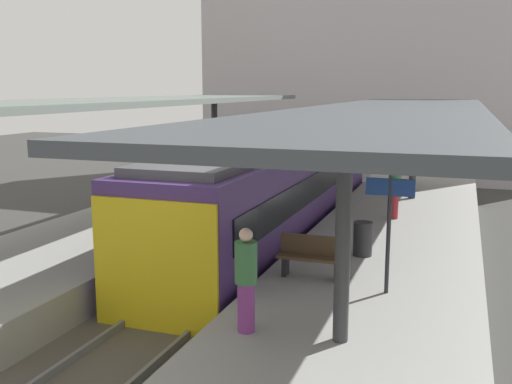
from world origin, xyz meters
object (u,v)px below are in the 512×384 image
Objects in this scene: passenger_mid_platform at (246,278)px; platform_bench at (312,255)px; commuter_train at (278,189)px; passenger_near_bench at (394,189)px; litter_bin at (363,239)px; platform_sign at (389,210)px.

platform_bench is at bearing 84.02° from passenger_mid_platform.
platform_bench is 3.08m from passenger_mid_platform.
commuter_train is 3.57m from passenger_near_bench.
commuter_train is at bearing 104.25° from passenger_mid_platform.
commuter_train reaches higher than litter_bin.
commuter_train reaches higher than passenger_near_bench.
passenger_near_bench reaches higher than litter_bin.
platform_bench is at bearing -110.58° from litter_bin.
passenger_near_bench is 1.01× the size of passenger_mid_platform.
commuter_train is 11.37× the size of platform_bench.
passenger_near_bench is at bearing 87.05° from litter_bin.
passenger_near_bench is (0.22, 4.25, 0.50)m from litter_bin.
passenger_near_bench is at bearing 2.40° from commuter_train.
passenger_mid_platform is at bearing -126.20° from platform_sign.
passenger_near_bench is at bearing 81.31° from platform_bench.
litter_bin is 0.46× the size of passenger_near_bench.
platform_sign is 2.76× the size of litter_bin.
passenger_near_bench is (-0.63, 6.63, -0.72)m from platform_sign.
litter_bin is (0.73, 1.94, -0.06)m from platform_bench.
platform_bench is 2.01m from platform_sign.
commuter_train is 19.90× the size of litter_bin.
passenger_mid_platform is (-1.04, -4.97, 0.49)m from litter_bin.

